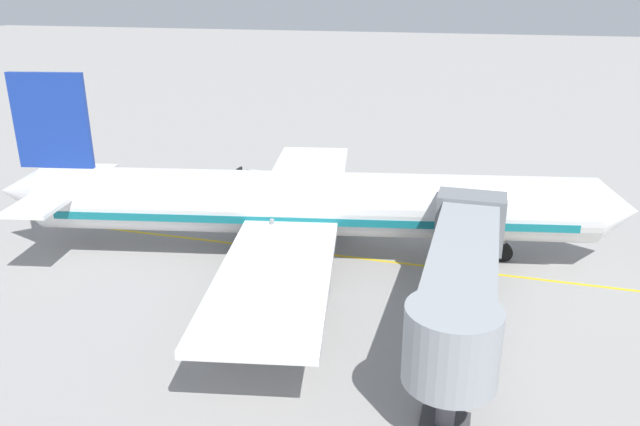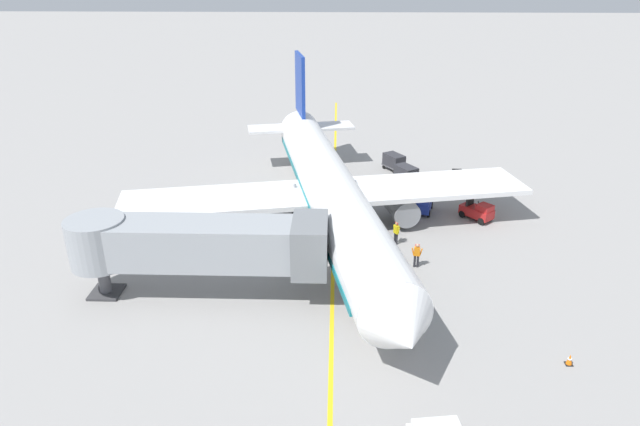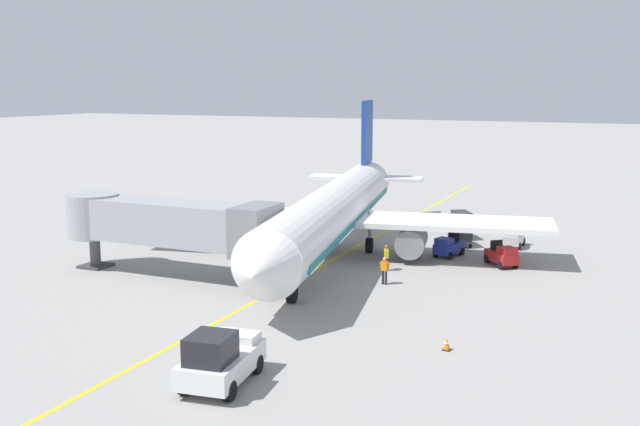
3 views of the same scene
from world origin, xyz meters
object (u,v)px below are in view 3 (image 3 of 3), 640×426
at_px(baggage_tug_spare, 514,238).
at_px(jet_bridge, 167,223).
at_px(baggage_tug_trailing, 448,247).
at_px(baggage_cart_front, 460,234).
at_px(baggage_cart_second_in_train, 461,227).
at_px(ground_crew_loader, 386,256).
at_px(ground_crew_wing_walker, 385,269).
at_px(safety_cone_nose_left, 447,344).
at_px(pushback_tractor, 220,359).
at_px(baggage_tug_lead, 502,256).
at_px(baggage_cart_third_in_train, 461,219).
at_px(parked_airliner, 333,212).

bearing_deg(baggage_tug_spare, jet_bridge, 43.67).
distance_m(baggage_tug_trailing, baggage_cart_front, 3.78).
height_order(baggage_cart_second_in_train, ground_crew_loader, ground_crew_loader).
relative_size(baggage_tug_trailing, baggage_cart_second_in_train, 0.97).
bearing_deg(ground_crew_wing_walker, safety_cone_nose_left, 123.75).
xyz_separation_m(jet_bridge, baggage_tug_trailing, (-14.81, -12.61, -2.74)).
xyz_separation_m(ground_crew_loader, safety_cone_nose_left, (-7.38, 12.76, -0.66)).
height_order(baggage_tug_trailing, baggage_cart_front, baggage_tug_trailing).
relative_size(pushback_tractor, ground_crew_loader, 2.75).
bearing_deg(jet_bridge, baggage_tug_spare, -136.33).
relative_size(baggage_cart_front, ground_crew_wing_walker, 1.67).
relative_size(jet_bridge, ground_crew_loader, 8.85).
xyz_separation_m(baggage_tug_trailing, ground_crew_loader, (2.68, 5.57, 0.24)).
bearing_deg(baggage_cart_second_in_train, ground_crew_loader, 80.52).
relative_size(baggage_tug_lead, baggage_cart_third_in_train, 0.94).
height_order(ground_crew_wing_walker, safety_cone_nose_left, ground_crew_wing_walker).
distance_m(baggage_cart_front, baggage_cart_third_in_train, 6.21).
distance_m(baggage_tug_spare, safety_cone_nose_left, 23.39).
distance_m(baggage_tug_trailing, baggage_cart_second_in_train, 6.51).
bearing_deg(baggage_cart_front, baggage_cart_third_in_train, -77.48).
bearing_deg(baggage_tug_lead, jet_bridge, 31.10).
relative_size(parked_airliner, jet_bridge, 2.48).
bearing_deg(baggage_tug_spare, pushback_tractor, 78.52).
xyz_separation_m(pushback_tractor, baggage_tug_lead, (-6.62, -24.72, -0.39)).
distance_m(baggage_tug_spare, ground_crew_loader, 12.36).
height_order(baggage_cart_third_in_train, safety_cone_nose_left, baggage_cart_third_in_train).
bearing_deg(ground_crew_loader, baggage_cart_second_in_train, -99.48).
relative_size(baggage_tug_lead, ground_crew_wing_walker, 1.58).
bearing_deg(pushback_tractor, baggage_cart_front, -94.86).
relative_size(baggage_cart_second_in_train, ground_crew_loader, 1.67).
xyz_separation_m(ground_crew_wing_walker, safety_cone_nose_left, (-6.35, 9.51, -0.66)).
bearing_deg(baggage_tug_trailing, baggage_cart_third_in_train, -81.61).
bearing_deg(baggage_cart_third_in_train, ground_crew_wing_walker, 89.35).
bearing_deg(baggage_tug_spare, parked_airliner, 36.94).
bearing_deg(pushback_tractor, baggage_cart_second_in_train, -93.45).
distance_m(baggage_cart_front, ground_crew_loader, 9.70).
distance_m(baggage_tug_lead, baggage_tug_trailing, 4.18).
bearing_deg(safety_cone_nose_left, ground_crew_loader, -59.96).
xyz_separation_m(baggage_cart_second_in_train, safety_cone_nose_left, (-5.37, 24.80, -0.66)).
xyz_separation_m(pushback_tractor, baggage_tug_spare, (-6.30, -31.02, -0.39)).
distance_m(jet_bridge, ground_crew_loader, 14.24).
bearing_deg(pushback_tractor, safety_cone_nose_left, -133.73).
bearing_deg(baggage_cart_front, jet_bridge, 48.08).
bearing_deg(parked_airliner, pushback_tractor, 101.92).
distance_m(baggage_cart_second_in_train, baggage_cart_third_in_train, 3.45).
bearing_deg(parked_airliner, baggage_cart_third_in_train, -114.45).
height_order(baggage_tug_lead, baggage_tug_trailing, same).
distance_m(parked_airliner, baggage_cart_front, 10.43).
xyz_separation_m(baggage_tug_spare, ground_crew_loader, (6.35, 10.61, 0.24)).
bearing_deg(safety_cone_nose_left, parked_airliner, -51.11).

